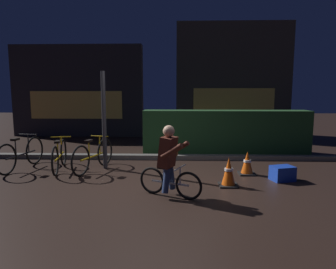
% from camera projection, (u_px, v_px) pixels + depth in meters
% --- Properties ---
extents(ground_plane, '(40.00, 40.00, 0.00)m').
position_uv_depth(ground_plane, '(157.00, 184.00, 6.02)').
color(ground_plane, black).
extents(sidewalk_curb, '(12.00, 0.24, 0.12)m').
position_uv_depth(sidewalk_curb, '(163.00, 157.00, 8.19)').
color(sidewalk_curb, '#56544F').
rests_on(sidewalk_curb, ground).
extents(hedge_row, '(4.80, 0.70, 1.27)m').
position_uv_depth(hedge_row, '(225.00, 132.00, 8.93)').
color(hedge_row, '#214723').
rests_on(hedge_row, ground).
extents(storefront_left, '(5.27, 0.54, 3.65)m').
position_uv_depth(storefront_left, '(78.00, 91.00, 12.32)').
color(storefront_left, '#262328').
rests_on(storefront_left, ground).
extents(storefront_right, '(4.76, 0.54, 4.64)m').
position_uv_depth(storefront_right, '(233.00, 80.00, 12.72)').
color(storefront_right, '#383330').
rests_on(storefront_right, ground).
extents(street_post, '(0.10, 0.10, 2.28)m').
position_uv_depth(street_post, '(104.00, 121.00, 7.09)').
color(street_post, '#2D2D33').
rests_on(street_post, ground).
extents(parked_bike_leftmost, '(0.46, 1.73, 0.80)m').
position_uv_depth(parked_bike_leftmost, '(21.00, 154.00, 7.08)').
color(parked_bike_leftmost, black).
rests_on(parked_bike_leftmost, ground).
extents(parked_bike_left_mid, '(0.46, 1.61, 0.75)m').
position_uv_depth(parked_bike_left_mid, '(60.00, 156.00, 7.00)').
color(parked_bike_left_mid, black).
rests_on(parked_bike_left_mid, ground).
extents(parked_bike_center_left, '(0.57, 1.63, 0.78)m').
position_uv_depth(parked_bike_center_left, '(94.00, 156.00, 6.97)').
color(parked_bike_center_left, black).
rests_on(parked_bike_center_left, ground).
extents(traffic_cone_near, '(0.36, 0.36, 0.57)m').
position_uv_depth(traffic_cone_near, '(229.00, 172.00, 5.83)').
color(traffic_cone_near, black).
rests_on(traffic_cone_near, ground).
extents(traffic_cone_far, '(0.36, 0.36, 0.52)m').
position_uv_depth(traffic_cone_far, '(247.00, 163.00, 6.67)').
color(traffic_cone_far, black).
rests_on(traffic_cone_far, ground).
extents(blue_crate, '(0.51, 0.43, 0.30)m').
position_uv_depth(blue_crate, '(282.00, 173.00, 6.20)').
color(blue_crate, '#193DB7').
rests_on(blue_crate, ground).
extents(cyclist, '(1.10, 0.66, 1.25)m').
position_uv_depth(cyclist, '(169.00, 161.00, 5.22)').
color(cyclist, black).
rests_on(cyclist, ground).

